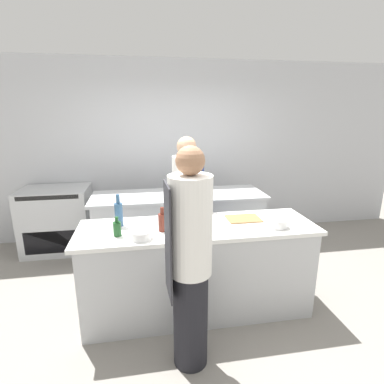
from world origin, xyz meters
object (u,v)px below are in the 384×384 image
chef_at_prep_near (190,262)px  bottle_olive_oil (119,213)px  chef_at_stove (187,209)px  bowl_mixing_large (141,235)px  oven_range (57,220)px  bottle_wine (117,228)px  cup (198,213)px  bottle_cooking_oil (166,217)px  bowl_prep_small (277,223)px  bottle_vinegar (162,222)px

chef_at_prep_near → bottle_olive_oil: bearing=33.0°
chef_at_prep_near → bottle_olive_oil: (-0.57, 0.80, 0.15)m
chef_at_stove → bowl_mixing_large: bearing=-28.0°
oven_range → bottle_wine: bearing=-61.1°
bottle_olive_oil → cup: (0.80, 0.09, -0.08)m
oven_range → bowl_mixing_large: size_ratio=5.02×
bottle_cooking_oil → bowl_mixing_large: bearing=-127.6°
bottle_cooking_oil → bowl_prep_small: (1.05, -0.26, -0.03)m
bowl_mixing_large → bottle_olive_oil: bearing=120.6°
bottle_olive_oil → bowl_mixing_large: 0.42m
bottle_cooking_oil → cup: 0.37m
bottle_wine → bowl_mixing_large: bearing=-26.4°
bottle_vinegar → bowl_prep_small: bearing=-4.7°
bowl_prep_small → cup: cup is taller
bottle_wine → cup: 0.87m
chef_at_stove → bottle_vinegar: size_ratio=7.61×
chef_at_stove → bottle_olive_oil: size_ratio=5.51×
oven_range → bottle_vinegar: bearing=-51.5°
bottle_olive_oil → bottle_wine: bearing=-90.3°
oven_range → bottle_vinegar: (1.43, -1.81, 0.56)m
chef_at_stove → cup: size_ratio=18.54×
bottle_cooking_oil → bowl_mixing_large: size_ratio=1.02×
oven_range → chef_at_stove: 2.12m
bottle_olive_oil → bowl_prep_small: size_ratio=1.60×
oven_range → cup: (1.83, -1.51, 0.51)m
bottle_wine → cup: (0.80, 0.35, -0.02)m
bottle_olive_oil → bottle_wine: 0.26m
chef_at_stove → bottle_wine: 1.10m
chef_at_stove → bottle_olive_oil: chef_at_stove is taller
bottle_vinegar → bowl_prep_small: 1.11m
chef_at_prep_near → bottle_wine: bearing=43.7°
bottle_cooking_oil → bottle_vinegar: bearing=-106.9°
bowl_mixing_large → cup: bearing=37.5°
bottle_cooking_oil → bowl_prep_small: 1.08m
bowl_mixing_large → bottle_wine: bearing=153.6°
bowl_mixing_large → oven_range: bearing=122.2°
oven_range → bowl_prep_small: (2.54, -1.90, 0.51)m
bottle_wine → bowl_mixing_large: 0.24m
oven_range → bowl_mixing_large: (1.24, -1.96, 0.50)m
bottle_vinegar → bottle_wine: bottle_vinegar is taller
bottle_vinegar → bottle_wine: bearing=-172.9°
bottle_vinegar → bottle_cooking_oil: 0.17m
chef_at_prep_near → cup: size_ratio=19.06×
bottle_olive_oil → bottle_vinegar: bearing=-26.2°
bottle_wine → cup: bearing=23.3°
bottle_olive_oil → bottle_cooking_oil: 0.46m
chef_at_stove → bottle_cooking_oil: bearing=-24.1°
bowl_mixing_large → bottle_vinegar: bearing=38.3°
bowl_prep_small → cup: size_ratio=2.10×
oven_range → chef_at_stove: chef_at_stove is taller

